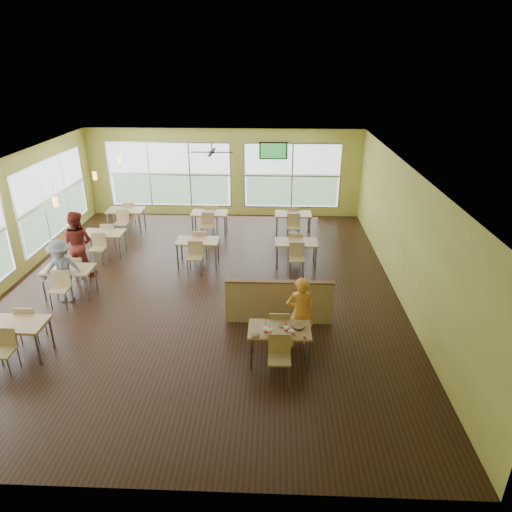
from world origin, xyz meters
name	(u,v)px	position (x,y,z in m)	size (l,w,h in m)	color
room	(198,231)	(0.00, 0.00, 1.60)	(12.00, 12.04, 3.20)	black
window_bays	(129,198)	(-2.65, 3.08, 1.48)	(9.24, 10.24, 2.38)	white
main_table	(279,334)	(2.00, -3.00, 0.63)	(1.22, 1.52, 0.87)	tan
half_wall_divider	(279,302)	(2.00, -1.55, 0.52)	(2.40, 0.14, 1.04)	tan
dining_tables	(173,241)	(-1.05, 1.71, 0.63)	(6.92, 8.72, 0.87)	tan
pendant_lights	(76,188)	(-3.20, 0.68, 2.45)	(0.11, 7.31, 0.86)	#2D2119
ceiling_fan	(212,152)	(0.00, 3.00, 2.95)	(1.25, 1.25, 0.29)	#2D2119
tv_backwall	(273,151)	(1.80, 5.90, 2.45)	(1.00, 0.07, 0.60)	black
man_plaid	(300,313)	(2.41, -2.48, 0.80)	(0.58, 0.38, 1.59)	orange
patron_maroon	(77,243)	(-3.45, 0.75, 0.90)	(0.88, 0.68, 1.80)	maroon
patron_grey	(62,271)	(-3.20, -0.77, 0.81)	(1.04, 0.60, 1.61)	slate
cup_blue	(266,330)	(1.74, -3.18, 0.82)	(0.10, 0.10, 0.36)	white
cup_yellow	(269,332)	(1.81, -3.22, 0.82)	(0.10, 0.10, 0.34)	white
cup_red_near	(286,329)	(2.12, -3.11, 0.82)	(0.09, 0.09, 0.33)	white
cup_red_far	(291,333)	(2.22, -3.23, 0.82)	(0.09, 0.09, 0.32)	white
food_basket	(298,327)	(2.36, -2.96, 0.78)	(0.24, 0.24, 0.05)	black
ketchup_cup	(305,338)	(2.46, -3.30, 0.76)	(0.06, 0.06, 0.02)	maroon
wrapper_left	(255,335)	(1.55, -3.27, 0.77)	(0.17, 0.16, 0.04)	#9F764C
wrapper_mid	(282,325)	(2.05, -2.91, 0.77)	(0.19, 0.17, 0.05)	#9F764C
wrapper_right	(292,334)	(2.23, -3.18, 0.77)	(0.15, 0.13, 0.04)	#9F764C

